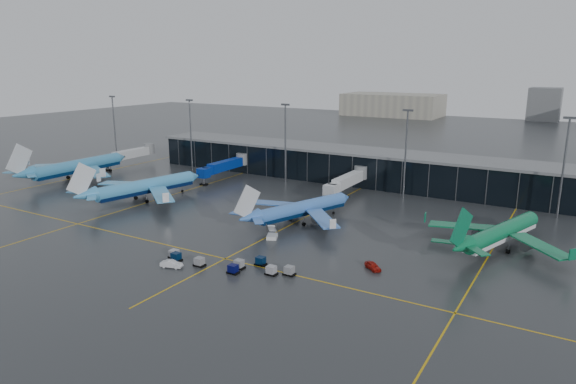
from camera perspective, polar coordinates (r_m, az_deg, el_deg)
The scene contains 14 objects.
ground at distance 121.01m, azimuth -6.42°, elevation -4.25°, with size 600.00×600.00×0.00m, color #282B2D.
terminal_pier at distance 171.51m, azimuth 6.09°, elevation 3.10°, with size 142.00×17.00×10.70m.
jet_bridges at distance 173.56m, azimuth -7.17°, elevation 2.91°, with size 94.00×27.50×7.20m.
flood_masts at distance 157.27m, azimuth 5.99°, elevation 5.21°, with size 203.00×0.50×25.50m.
distant_hangars at distance 363.02m, azimuth 27.74°, elevation 7.91°, with size 260.00×71.00×22.00m.
taxi_lines at distance 124.07m, azimuth 0.24°, elevation -3.69°, with size 220.00×120.00×0.02m.
airliner_klm_west at distance 186.11m, azimuth -22.32°, elevation 3.46°, with size 39.58×45.07×13.85m, color #3A8EC1, non-canonical shape.
airliner_arkefly at distance 150.77m, azimuth -15.50°, elevation 1.50°, with size 36.38×41.43×12.73m, color #439EDC, non-canonical shape.
airliner_klm_near at distance 124.99m, azimuth 1.64°, elevation -0.88°, with size 32.04×36.49×11.21m, color #427BD9, non-canonical shape.
airliner_aer_lingus at distance 116.22m, azimuth 22.76°, elevation -3.13°, with size 32.56×37.08×11.40m, color #0D7345, non-canonical shape.
baggage_carts at distance 99.50m, azimuth -6.53°, elevation -7.93°, with size 26.42×8.17×1.70m.
mobile_airstair at distance 114.76m, azimuth -1.77°, elevation -4.79°, with size 3.31×3.82×3.45m.
service_van_red at distance 99.27m, azimuth 9.41°, elevation -8.12°, with size 1.67×4.14×1.41m, color #A5140C.
service_van_white at distance 101.40m, azimuth -12.82°, elevation -7.80°, with size 1.50×4.29×1.41m, color silver.
Camera 1 is at (69.87, -91.23, 37.94)m, focal length 32.00 mm.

